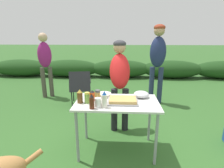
{
  "coord_description": "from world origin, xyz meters",
  "views": [
    {
      "loc": [
        0.05,
        -2.17,
        1.58
      ],
      "look_at": [
        -0.08,
        0.32,
        0.89
      ],
      "focal_mm": 28.0,
      "sensor_mm": 36.0,
      "label": 1
    }
  ],
  "objects_px": {
    "plate_stack": "(104,95)",
    "hot_sauce_bottle": "(92,95)",
    "spice_jar": "(98,97)",
    "paper_cup_stack": "(98,102)",
    "mixing_bowl": "(141,94)",
    "standing_person_in_dark_puffer": "(158,55)",
    "relish_jar": "(87,98)",
    "camp_chair_green_behind_table": "(80,86)",
    "food_tray": "(123,101)",
    "mayo_bottle": "(104,100)",
    "bbq_sauce_bottle": "(92,102)",
    "standing_person_in_olive_jacket": "(45,59)",
    "beer_bottle": "(80,96)",
    "standing_person_in_gray_fleece": "(120,75)",
    "folding_table": "(117,107)"
  },
  "relations": [
    {
      "from": "paper_cup_stack",
      "to": "hot_sauce_bottle",
      "type": "distance_m",
      "value": 0.25
    },
    {
      "from": "mixing_bowl",
      "to": "camp_chair_green_behind_table",
      "type": "distance_m",
      "value": 1.92
    },
    {
      "from": "spice_jar",
      "to": "bbq_sauce_bottle",
      "type": "xyz_separation_m",
      "value": [
        -0.05,
        -0.15,
        -0.0
      ]
    },
    {
      "from": "mixing_bowl",
      "to": "paper_cup_stack",
      "type": "relative_size",
      "value": 1.88
    },
    {
      "from": "folding_table",
      "to": "standing_person_in_olive_jacket",
      "type": "xyz_separation_m",
      "value": [
        -1.9,
        2.18,
        0.35
      ]
    },
    {
      "from": "mayo_bottle",
      "to": "standing_person_in_olive_jacket",
      "type": "distance_m",
      "value": 2.96
    },
    {
      "from": "relish_jar",
      "to": "standing_person_in_dark_puffer",
      "type": "height_order",
      "value": "standing_person_in_dark_puffer"
    },
    {
      "from": "plate_stack",
      "to": "relish_jar",
      "type": "relative_size",
      "value": 1.45
    },
    {
      "from": "standing_person_in_dark_puffer",
      "to": "camp_chair_green_behind_table",
      "type": "xyz_separation_m",
      "value": [
        -1.77,
        -0.28,
        -0.69
      ]
    },
    {
      "from": "plate_stack",
      "to": "hot_sauce_bottle",
      "type": "distance_m",
      "value": 0.22
    },
    {
      "from": "paper_cup_stack",
      "to": "relish_jar",
      "type": "bearing_deg",
      "value": 141.88
    },
    {
      "from": "food_tray",
      "to": "mixing_bowl",
      "type": "xyz_separation_m",
      "value": [
        0.26,
        0.21,
        0.02
      ]
    },
    {
      "from": "plate_stack",
      "to": "standing_person_in_olive_jacket",
      "type": "xyz_separation_m",
      "value": [
        -1.7,
        1.99,
        0.24
      ]
    },
    {
      "from": "paper_cup_stack",
      "to": "standing_person_in_dark_puffer",
      "type": "distance_m",
      "value": 2.41
    },
    {
      "from": "food_tray",
      "to": "mixing_bowl",
      "type": "distance_m",
      "value": 0.34
    },
    {
      "from": "standing_person_in_olive_jacket",
      "to": "food_tray",
      "type": "bearing_deg",
      "value": -76.74
    },
    {
      "from": "hot_sauce_bottle",
      "to": "camp_chair_green_behind_table",
      "type": "xyz_separation_m",
      "value": [
        -0.55,
        1.61,
        -0.34
      ]
    },
    {
      "from": "standing_person_in_olive_jacket",
      "to": "hot_sauce_bottle",
      "type": "bearing_deg",
      "value": -82.47
    },
    {
      "from": "plate_stack",
      "to": "mixing_bowl",
      "type": "xyz_separation_m",
      "value": [
        0.53,
        -0.01,
        0.02
      ]
    },
    {
      "from": "plate_stack",
      "to": "hot_sauce_bottle",
      "type": "relative_size",
      "value": 1.46
    },
    {
      "from": "beer_bottle",
      "to": "relish_jar",
      "type": "bearing_deg",
      "value": -1.1
    },
    {
      "from": "plate_stack",
      "to": "bbq_sauce_bottle",
      "type": "xyz_separation_m",
      "value": [
        -0.1,
        -0.44,
        0.06
      ]
    },
    {
      "from": "paper_cup_stack",
      "to": "standing_person_in_dark_puffer",
      "type": "height_order",
      "value": "standing_person_in_dark_puffer"
    },
    {
      "from": "standing_person_in_gray_fleece",
      "to": "paper_cup_stack",
      "type": "bearing_deg",
      "value": -110.52
    },
    {
      "from": "food_tray",
      "to": "paper_cup_stack",
      "type": "relative_size",
      "value": 3.43
    },
    {
      "from": "standing_person_in_dark_puffer",
      "to": "food_tray",
      "type": "bearing_deg",
      "value": -95.46
    },
    {
      "from": "plate_stack",
      "to": "hot_sauce_bottle",
      "type": "bearing_deg",
      "value": -130.55
    },
    {
      "from": "folding_table",
      "to": "plate_stack",
      "type": "bearing_deg",
      "value": 135.67
    },
    {
      "from": "relish_jar",
      "to": "beer_bottle",
      "type": "relative_size",
      "value": 0.8
    },
    {
      "from": "spice_jar",
      "to": "standing_person_in_dark_puffer",
      "type": "height_order",
      "value": "standing_person_in_dark_puffer"
    },
    {
      "from": "spice_jar",
      "to": "standing_person_in_dark_puffer",
      "type": "bearing_deg",
      "value": 60.84
    },
    {
      "from": "camp_chair_green_behind_table",
      "to": "food_tray",
      "type": "bearing_deg",
      "value": -70.41
    },
    {
      "from": "mixing_bowl",
      "to": "bbq_sauce_bottle",
      "type": "xyz_separation_m",
      "value": [
        -0.63,
        -0.44,
        0.04
      ]
    },
    {
      "from": "spice_jar",
      "to": "standing_person_in_olive_jacket",
      "type": "bearing_deg",
      "value": 126.03
    },
    {
      "from": "spice_jar",
      "to": "beer_bottle",
      "type": "xyz_separation_m",
      "value": [
        -0.24,
        0.03,
        -0.0
      ]
    },
    {
      "from": "beer_bottle",
      "to": "hot_sauce_bottle",
      "type": "xyz_separation_m",
      "value": [
        0.15,
        0.1,
        -0.02
      ]
    },
    {
      "from": "paper_cup_stack",
      "to": "spice_jar",
      "type": "bearing_deg",
      "value": 99.05
    },
    {
      "from": "food_tray",
      "to": "mayo_bottle",
      "type": "height_order",
      "value": "mayo_bottle"
    },
    {
      "from": "spice_jar",
      "to": "paper_cup_stack",
      "type": "bearing_deg",
      "value": -80.95
    },
    {
      "from": "food_tray",
      "to": "paper_cup_stack",
      "type": "height_order",
      "value": "paper_cup_stack"
    },
    {
      "from": "standing_person_in_dark_puffer",
      "to": "camp_chair_green_behind_table",
      "type": "bearing_deg",
      "value": -153.95
    },
    {
      "from": "plate_stack",
      "to": "standing_person_in_dark_puffer",
      "type": "relative_size",
      "value": 0.11
    },
    {
      "from": "folding_table",
      "to": "hot_sauce_bottle",
      "type": "height_order",
      "value": "hot_sauce_bottle"
    },
    {
      "from": "paper_cup_stack",
      "to": "relish_jar",
      "type": "height_order",
      "value": "relish_jar"
    },
    {
      "from": "plate_stack",
      "to": "beer_bottle",
      "type": "relative_size",
      "value": 1.16
    },
    {
      "from": "standing_person_in_dark_puffer",
      "to": "plate_stack",
      "type": "bearing_deg",
      "value": -104.92
    },
    {
      "from": "mixing_bowl",
      "to": "beer_bottle",
      "type": "xyz_separation_m",
      "value": [
        -0.82,
        -0.26,
        0.04
      ]
    },
    {
      "from": "hot_sauce_bottle",
      "to": "standing_person_in_gray_fleece",
      "type": "relative_size",
      "value": 0.09
    },
    {
      "from": "relish_jar",
      "to": "hot_sauce_bottle",
      "type": "xyz_separation_m",
      "value": [
        0.05,
        0.1,
        -0.0
      ]
    },
    {
      "from": "mixing_bowl",
      "to": "folding_table",
      "type": "bearing_deg",
      "value": -151.48
    }
  ]
}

